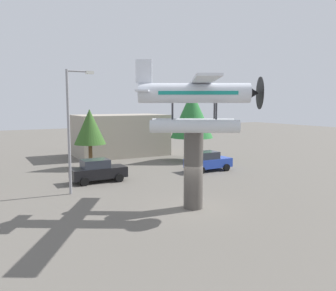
{
  "coord_description": "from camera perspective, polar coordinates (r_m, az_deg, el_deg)",
  "views": [
    {
      "loc": [
        -10.88,
        -16.67,
        6.01
      ],
      "look_at": [
        0.0,
        3.0,
        3.33
      ],
      "focal_mm": 37.73,
      "sensor_mm": 36.0,
      "label": 1
    }
  ],
  "objects": [
    {
      "name": "ground_plane",
      "position": [
        20.8,
        4.07,
        -10.02
      ],
      "size": [
        140.0,
        140.0,
        0.0
      ],
      "primitive_type": "plane",
      "color": "#605B54"
    },
    {
      "name": "display_pedestal",
      "position": [
        20.27,
        4.12,
        -4.0
      ],
      "size": [
        1.1,
        1.1,
        4.44
      ],
      "primitive_type": "cylinder",
      "color": "#4C4742",
      "rests_on": "ground"
    },
    {
      "name": "floatplane_monument",
      "position": [
        19.92,
        4.59,
        7.07
      ],
      "size": [
        7.05,
        9.53,
        4.0
      ],
      "rotation": [
        0.0,
        0.0,
        -0.53
      ],
      "color": "silver",
      "rests_on": "display_pedestal"
    },
    {
      "name": "car_mid_black",
      "position": [
        27.74,
        -11.28,
        -3.99
      ],
      "size": [
        4.2,
        2.02,
        1.76
      ],
      "color": "black",
      "rests_on": "ground"
    },
    {
      "name": "car_far_blue",
      "position": [
        31.78,
        6.44,
        -2.53
      ],
      "size": [
        4.2,
        2.02,
        1.76
      ],
      "color": "#2847B7",
      "rests_on": "ground"
    },
    {
      "name": "streetlight_primary",
      "position": [
        24.0,
        -15.34,
        3.53
      ],
      "size": [
        1.84,
        0.28,
        8.2
      ],
      "color": "gray",
      "rests_on": "ground"
    },
    {
      "name": "storefront_building",
      "position": [
        41.62,
        -7.79,
        1.7
      ],
      "size": [
        10.25,
        6.34,
        4.71
      ],
      "primitive_type": "cube",
      "color": "#9E9384",
      "rests_on": "ground"
    },
    {
      "name": "tree_east",
      "position": [
        33.6,
        -12.52,
        2.94
      ],
      "size": [
        2.95,
        2.95,
        5.51
      ],
      "color": "brown",
      "rests_on": "ground"
    },
    {
      "name": "tree_center_back",
      "position": [
        37.2,
        3.88,
        5.08
      ],
      "size": [
        4.47,
        4.47,
        7.39
      ],
      "color": "brown",
      "rests_on": "ground"
    }
  ]
}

